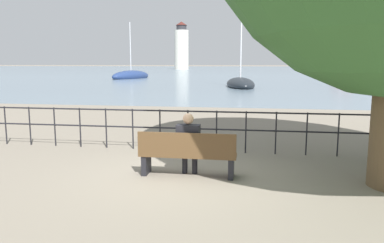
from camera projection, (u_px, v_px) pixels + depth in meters
name	position (u px, v px, depth m)	size (l,w,h in m)	color
ground_plane	(188.00, 175.00, 7.46)	(1000.00, 1000.00, 0.00)	gray
harbor_water	(250.00, 69.00, 165.23)	(600.00, 300.00, 0.01)	slate
park_bench	(187.00, 155.00, 7.33)	(1.91, 0.45, 0.90)	brown
seated_person_left	(189.00, 142.00, 7.36)	(0.46, 0.35, 1.25)	black
promenade_railing	(202.00, 124.00, 9.41)	(13.88, 0.04, 1.05)	black
sailboat_0	(379.00, 85.00, 32.26)	(2.78, 5.88, 12.54)	silver
sailboat_1	(240.00, 84.00, 35.70)	(3.66, 8.19, 11.31)	black
sailboat_2	(341.00, 78.00, 47.24)	(3.07, 6.77, 9.20)	maroon
sailboat_3	(131.00, 76.00, 55.54)	(4.86, 8.90, 8.71)	navy
harbor_lighthouse	(182.00, 47.00, 146.22)	(5.56, 5.56, 18.33)	silver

